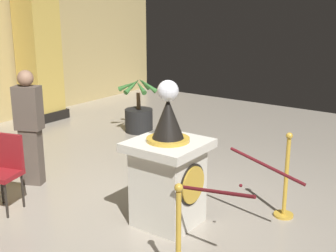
{
  "coord_description": "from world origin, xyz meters",
  "views": [
    {
      "loc": [
        -4.11,
        -3.02,
        2.55
      ],
      "look_at": [
        -0.18,
        -0.18,
        1.2
      ],
      "focal_mm": 47.96,
      "sensor_mm": 36.0,
      "label": 1
    }
  ],
  "objects_px": {
    "stanchion_near": "(178,251)",
    "cafe_chair_red": "(5,166)",
    "stanchion_far": "(285,188)",
    "potted_palm_right": "(139,115)",
    "pedestal_clock": "(168,172)",
    "bystander_guest": "(29,125)"
  },
  "relations": [
    {
      "from": "potted_palm_right",
      "to": "cafe_chair_red",
      "type": "relative_size",
      "value": 1.17
    },
    {
      "from": "stanchion_far",
      "to": "cafe_chair_red",
      "type": "distance_m",
      "value": 3.46
    },
    {
      "from": "stanchion_near",
      "to": "stanchion_far",
      "type": "bearing_deg",
      "value": -7.98
    },
    {
      "from": "potted_palm_right",
      "to": "bystander_guest",
      "type": "distance_m",
      "value": 3.05
    },
    {
      "from": "pedestal_clock",
      "to": "cafe_chair_red",
      "type": "height_order",
      "value": "pedestal_clock"
    },
    {
      "from": "stanchion_far",
      "to": "bystander_guest",
      "type": "distance_m",
      "value": 3.55
    },
    {
      "from": "cafe_chair_red",
      "to": "pedestal_clock",
      "type": "bearing_deg",
      "value": -65.38
    },
    {
      "from": "stanchion_far",
      "to": "cafe_chair_red",
      "type": "height_order",
      "value": "stanchion_far"
    },
    {
      "from": "pedestal_clock",
      "to": "bystander_guest",
      "type": "xyz_separation_m",
      "value": [
        -0.17,
        2.28,
        0.22
      ]
    },
    {
      "from": "pedestal_clock",
      "to": "potted_palm_right",
      "type": "distance_m",
      "value": 3.94
    },
    {
      "from": "cafe_chair_red",
      "to": "bystander_guest",
      "type": "bearing_deg",
      "value": 29.5
    },
    {
      "from": "stanchion_near",
      "to": "cafe_chair_red",
      "type": "bearing_deg",
      "value": 88.64
    },
    {
      "from": "bystander_guest",
      "to": "stanchion_near",
      "type": "bearing_deg",
      "value": -103.98
    },
    {
      "from": "stanchion_far",
      "to": "potted_palm_right",
      "type": "relative_size",
      "value": 0.96
    },
    {
      "from": "stanchion_far",
      "to": "bystander_guest",
      "type": "height_order",
      "value": "bystander_guest"
    },
    {
      "from": "cafe_chair_red",
      "to": "stanchion_near",
      "type": "bearing_deg",
      "value": -91.36
    },
    {
      "from": "potted_palm_right",
      "to": "bystander_guest",
      "type": "relative_size",
      "value": 0.68
    },
    {
      "from": "stanchion_far",
      "to": "cafe_chair_red",
      "type": "bearing_deg",
      "value": 122.02
    },
    {
      "from": "stanchion_far",
      "to": "pedestal_clock",
      "type": "bearing_deg",
      "value": 132.8
    },
    {
      "from": "pedestal_clock",
      "to": "stanchion_far",
      "type": "distance_m",
      "value": 1.45
    },
    {
      "from": "bystander_guest",
      "to": "cafe_chair_red",
      "type": "height_order",
      "value": "bystander_guest"
    },
    {
      "from": "stanchion_near",
      "to": "cafe_chair_red",
      "type": "xyz_separation_m",
      "value": [
        0.06,
        2.66,
        0.22
      ]
    }
  ]
}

